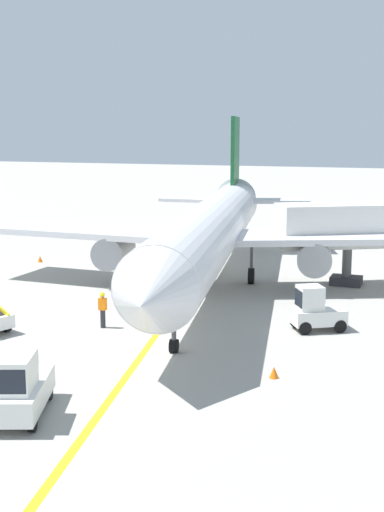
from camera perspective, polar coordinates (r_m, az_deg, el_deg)
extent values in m
plane|color=#9E9B93|center=(29.39, -3.88, -7.58)|extent=(300.00, 300.00, 0.00)
cube|color=yellow|center=(34.15, -1.84, -5.00)|extent=(16.50, 78.40, 0.01)
cylinder|color=silver|center=(39.03, 1.56, 2.11)|extent=(9.31, 30.05, 3.30)
cone|color=silver|center=(23.34, -3.66, -3.51)|extent=(3.65, 3.01, 3.23)
cone|color=silver|center=(55.17, 3.80, 4.92)|extent=(3.64, 3.38, 3.14)
cube|color=silver|center=(40.32, 12.46, 1.56)|extent=(13.67, 9.25, 0.36)
cylinder|color=gray|center=(39.43, 10.11, -0.02)|extent=(2.51, 3.52, 1.90)
cube|color=silver|center=(42.15, -8.32, 2.07)|extent=(13.02, 4.47, 0.36)
cylinder|color=gray|center=(40.90, -6.51, 0.44)|extent=(2.51, 3.52, 1.90)
cube|color=#19592D|center=(52.56, 3.61, 8.65)|extent=(1.08, 3.97, 5.20)
cube|color=silver|center=(52.20, 6.81, 4.57)|extent=(5.64, 3.82, 0.24)
cube|color=silver|center=(52.77, 0.26, 4.70)|extent=(5.33, 2.53, 0.24)
cylinder|color=#4C4C51|center=(28.27, -1.52, -4.99)|extent=(0.20, 0.20, 3.12)
cylinder|color=black|center=(28.64, -1.51, -7.46)|extent=(0.46, 0.62, 0.56)
cylinder|color=#4C4C51|center=(41.08, 4.96, -0.18)|extent=(0.20, 0.20, 3.12)
cylinder|color=black|center=(41.29, 4.93, -1.65)|extent=(0.54, 1.01, 0.96)
cylinder|color=#4C4C51|center=(41.62, -1.09, -0.01)|extent=(0.20, 0.20, 3.12)
cylinder|color=black|center=(41.82, -1.09, -1.46)|extent=(0.54, 1.01, 0.96)
cube|color=black|center=(25.17, -2.67, -1.67)|extent=(2.95, 1.55, 0.60)
cube|color=silver|center=(42.11, 15.13, 2.57)|extent=(11.67, 8.30, 2.50)
cylinder|color=#59595B|center=(41.78, 12.73, -0.76)|extent=(0.56, 0.56, 2.35)
cube|color=#333338|center=(41.96, 12.68, -2.00)|extent=(1.80, 1.40, 0.50)
cube|color=silver|center=(23.21, -14.47, -11.04)|extent=(3.08, 4.04, 0.80)
cube|color=silver|center=(22.31, -14.97, -9.34)|extent=(2.00, 2.06, 1.10)
cube|color=black|center=(21.61, -15.48, -10.02)|extent=(1.36, 0.59, 0.77)
cylinder|color=black|center=(22.04, -13.13, -13.27)|extent=(0.42, 0.64, 0.60)
cylinder|color=black|center=(24.32, -11.84, -10.93)|extent=(0.42, 0.64, 0.60)
cylinder|color=black|center=(24.68, -15.58, -10.77)|extent=(0.42, 0.64, 0.60)
cube|color=silver|center=(32.14, 10.43, -4.95)|extent=(2.73, 2.37, 0.70)
cube|color=silver|center=(31.77, 9.77, -3.44)|extent=(1.47, 1.45, 1.10)
cube|color=black|center=(31.59, 8.89, -3.49)|extent=(0.58, 0.87, 0.77)
cylinder|color=black|center=(31.44, 9.34, -5.92)|extent=(0.63, 0.50, 0.60)
cylinder|color=black|center=(32.44, 8.66, -5.40)|extent=(0.63, 0.50, 0.60)
cylinder|color=black|center=(32.05, 12.17, -5.71)|extent=(0.63, 0.50, 0.60)
cylinder|color=black|center=(33.03, 11.42, -5.20)|extent=(0.63, 0.50, 0.60)
cylinder|color=black|center=(32.54, -15.17, -5.60)|extent=(0.64, 0.42, 0.60)
cylinder|color=#26262D|center=(32.33, -7.41, -5.19)|extent=(0.24, 0.24, 0.85)
cube|color=orange|center=(32.15, -7.44, -3.98)|extent=(0.36, 0.22, 0.56)
sphere|color=#9E7051|center=(32.06, -7.46, -3.30)|extent=(0.20, 0.20, 0.20)
sphere|color=yellow|center=(32.04, -7.46, -3.20)|extent=(0.24, 0.24, 0.24)
cone|color=orange|center=(25.98, 6.82, -9.56)|extent=(0.36, 0.36, 0.44)
cone|color=orange|center=(49.15, -12.51, -0.24)|extent=(0.36, 0.36, 0.44)
cone|color=orange|center=(44.09, -2.71, -1.20)|extent=(0.36, 0.36, 0.44)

